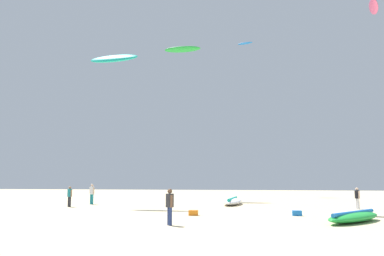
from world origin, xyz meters
name	(u,v)px	position (x,y,z in m)	size (l,w,h in m)	color
ground_plane	(137,236)	(0.00, 0.00, 0.00)	(120.00, 120.00, 0.00)	beige
person_foreground	(170,204)	(0.64, 3.47, 1.03)	(0.40, 0.51, 1.76)	navy
person_midground	(357,196)	(12.52, 15.06, 0.93)	(0.36, 0.50, 1.59)	silver
person_left	(92,192)	(-9.10, 17.40, 1.03)	(0.54, 0.40, 1.77)	teal
person_right	(70,195)	(-9.67, 14.27, 0.95)	(0.48, 0.37, 1.63)	#2D2D33
kite_grounded_near	(233,201)	(3.17, 18.54, 0.30)	(1.97, 5.29, 0.60)	white
kite_grounded_mid	(354,217)	(9.87, 6.02, 0.28)	(4.13, 4.64, 0.58)	green
cooler_box	(193,213)	(1.12, 8.56, 0.16)	(0.56, 0.36, 0.32)	orange
gear_bag	(297,213)	(7.40, 9.23, 0.16)	(0.56, 0.36, 0.32)	blue
kite_aloft_0	(374,7)	(19.22, 29.11, 21.78)	(2.22, 4.33, 1.06)	#E5598C
kite_aloft_1	(245,43)	(4.57, 39.47, 21.88)	(2.33, 1.30, 0.25)	blue
kite_aloft_4	(114,59)	(-6.97, 16.15, 12.71)	(4.60, 1.77, 1.15)	#19B29E
kite_aloft_5	(182,49)	(-2.72, 27.40, 17.20)	(4.33, 1.49, 0.65)	green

